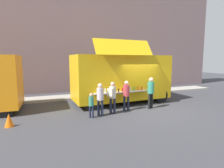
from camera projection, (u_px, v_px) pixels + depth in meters
ground_plane at (147, 108)px, 10.47m from camera, size 60.00×60.00×0.00m
curb_strip at (54, 98)px, 12.86m from camera, size 28.00×1.60×0.15m
building_behind at (60, 38)px, 16.22m from camera, size 32.00×2.40×9.48m
food_truck_main at (121, 77)px, 11.74m from camera, size 6.21×3.23×3.89m
traffic_cone_orange at (9, 120)px, 7.52m from camera, size 0.36×0.36×0.55m
trash_bin at (148, 87)px, 15.32m from camera, size 0.60×0.60×1.03m
customer_front_ordering at (126, 93)px, 9.85m from camera, size 0.34×0.34×1.65m
customer_mid_with_backpack at (112, 94)px, 9.32m from camera, size 0.52×0.50×1.64m
customer_rear_waiting at (100, 97)px, 8.91m from camera, size 0.33×0.33×1.63m
customer_extra_browsing at (151, 90)px, 10.31m from camera, size 0.36×0.36×1.78m
child_near_queue at (91, 103)px, 8.64m from camera, size 0.24×0.24×1.19m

